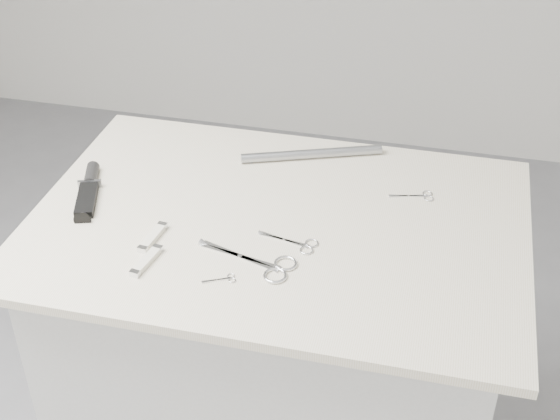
% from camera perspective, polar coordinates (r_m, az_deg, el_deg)
% --- Properties ---
extents(plinth, '(0.90, 0.60, 0.90)m').
position_cam_1_polar(plinth, '(1.89, -0.15, -12.46)').
color(plinth, beige).
rests_on(plinth, ground).
extents(display_board, '(1.00, 0.70, 0.02)m').
position_cam_1_polar(display_board, '(1.58, -0.18, -1.03)').
color(display_board, beige).
rests_on(display_board, plinth).
extents(large_shears, '(0.20, 0.10, 0.01)m').
position_cam_1_polar(large_shears, '(1.46, -1.05, -4.02)').
color(large_shears, silver).
rests_on(large_shears, display_board).
extents(embroidery_scissors_a, '(0.12, 0.06, 0.00)m').
position_cam_1_polar(embroidery_scissors_a, '(1.51, 1.33, -2.48)').
color(embroidery_scissors_a, silver).
rests_on(embroidery_scissors_a, display_board).
extents(embroidery_scissors_b, '(0.09, 0.05, 0.00)m').
position_cam_1_polar(embroidery_scissors_b, '(1.67, 10.08, 1.01)').
color(embroidery_scissors_b, silver).
rests_on(embroidery_scissors_b, display_board).
extents(tiny_scissors, '(0.06, 0.04, 0.00)m').
position_cam_1_polar(tiny_scissors, '(1.43, -4.15, -5.07)').
color(tiny_scissors, silver).
rests_on(tiny_scissors, display_board).
extents(sheathed_knife, '(0.09, 0.19, 0.02)m').
position_cam_1_polar(sheathed_knife, '(1.71, -13.80, 1.54)').
color(sheathed_knife, black).
rests_on(sheathed_knife, display_board).
extents(pocket_knife_a, '(0.03, 0.10, 0.01)m').
position_cam_1_polar(pocket_knife_a, '(1.48, -9.73, -3.67)').
color(pocket_knife_a, silver).
rests_on(pocket_knife_a, display_board).
extents(pocket_knife_b, '(0.03, 0.10, 0.01)m').
position_cam_1_polar(pocket_knife_b, '(1.54, -9.29, -1.96)').
color(pocket_knife_b, silver).
rests_on(pocket_knife_b, display_board).
extents(metal_rail, '(0.31, 0.14, 0.02)m').
position_cam_1_polar(metal_rail, '(1.78, 2.35, 4.13)').
color(metal_rail, gray).
rests_on(metal_rail, display_board).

